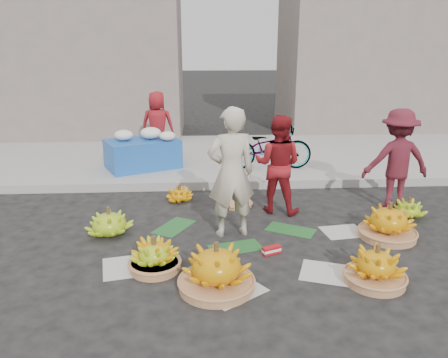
{
  "coord_description": "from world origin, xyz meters",
  "views": [
    {
      "loc": [
        -0.54,
        -5.14,
        2.42
      ],
      "look_at": [
        -0.21,
        0.46,
        0.7
      ],
      "focal_mm": 35.0,
      "sensor_mm": 36.0,
      "label": 1
    }
  ],
  "objects": [
    {
      "name": "man_striped",
      "position": [
        2.43,
        1.04,
        0.77
      ],
      "size": [
        1.01,
        0.6,
        1.54
      ],
      "primitive_type": "imported",
      "rotation": [
        0.0,
        0.0,
        3.12
      ],
      "color": "maroon",
      "rests_on": "ground"
    },
    {
      "name": "curb",
      "position": [
        0.0,
        2.2,
        0.07
      ],
      "size": [
        40.0,
        0.25,
        0.15
      ],
      "primitive_type": "cube",
      "color": "gray",
      "rests_on": "ground"
    },
    {
      "name": "sidewalk",
      "position": [
        0.0,
        4.3,
        0.06
      ],
      "size": [
        40.0,
        4.0,
        0.12
      ],
      "primitive_type": "cube",
      "color": "gray",
      "rests_on": "ground"
    },
    {
      "name": "building_right",
      "position": [
        4.5,
        7.7,
        2.5
      ],
      "size": [
        5.0,
        3.0,
        5.0
      ],
      "primitive_type": "cube",
      "color": "gray",
      "rests_on": "sidewalk"
    },
    {
      "name": "banana_bunch_2",
      "position": [
        -0.38,
        -1.13,
        0.23
      ],
      "size": [
        0.89,
        0.89,
        0.52
      ],
      "rotation": [
        0.0,
        0.0,
        -0.32
      ],
      "color": "#A36C44",
      "rests_on": "ground"
    },
    {
      "name": "banana_bunch_0",
      "position": [
        -1.05,
        -0.68,
        0.17
      ],
      "size": [
        0.57,
        0.57,
        0.41
      ],
      "rotation": [
        0.0,
        0.0,
        -0.05
      ],
      "color": "#A36C44",
      "rests_on": "ground"
    },
    {
      "name": "vendor_cream",
      "position": [
        -0.13,
        0.22,
        0.86
      ],
      "size": [
        0.69,
        0.52,
        1.71
      ],
      "primitive_type": "imported",
      "rotation": [
        0.0,
        0.0,
        3.32
      ],
      "color": "beige",
      "rests_on": "ground"
    },
    {
      "name": "bicycle",
      "position": [
        0.81,
        3.02,
        0.55
      ],
      "size": [
        0.63,
        1.66,
        0.86
      ],
      "primitive_type": "imported",
      "rotation": [
        0.0,
        0.0,
        1.54
      ],
      "color": "gray",
      "rests_on": "sidewalk"
    },
    {
      "name": "banana_bunch_3",
      "position": [
        1.31,
        -1.11,
        0.19
      ],
      "size": [
        0.68,
        0.68,
        0.44
      ],
      "rotation": [
        0.0,
        0.0,
        0.25
      ],
      "color": "#A36C44",
      "rests_on": "ground"
    },
    {
      "name": "flower_table",
      "position": [
        -1.62,
        3.21,
        0.44
      ],
      "size": [
        1.56,
        1.32,
        0.78
      ],
      "rotation": [
        0.0,
        0.0,
        0.43
      ],
      "color": "#194FA8",
      "rests_on": "sidewalk"
    },
    {
      "name": "ground",
      "position": [
        0.0,
        0.0,
        0.0
      ],
      "size": [
        80.0,
        80.0,
        0.0
      ],
      "primitive_type": "plane",
      "color": "black",
      "rests_on": "ground"
    },
    {
      "name": "grey_bucket",
      "position": [
        -1.95,
        3.05,
        0.28
      ],
      "size": [
        0.29,
        0.29,
        0.33
      ],
      "primitive_type": "cylinder",
      "color": "slate",
      "rests_on": "sidewalk"
    },
    {
      "name": "newspaper_scatter",
      "position": [
        0.0,
        -0.8,
        0.0
      ],
      "size": [
        3.2,
        1.8,
        0.0
      ],
      "primitive_type": null,
      "color": "beige",
      "rests_on": "ground"
    },
    {
      "name": "banana_bunch_7",
      "position": [
        -0.87,
        1.58,
        0.11
      ],
      "size": [
        0.41,
        0.41,
        0.27
      ],
      "rotation": [
        0.0,
        0.0,
        0.03
      ],
      "color": "orange",
      "rests_on": "ground"
    },
    {
      "name": "incense_stack",
      "position": [
        0.32,
        -0.4,
        0.05
      ],
      "size": [
        0.24,
        0.16,
        0.1
      ],
      "primitive_type": "cube",
      "rotation": [
        0.0,
        0.0,
        0.41
      ],
      "color": "#B21318",
      "rests_on": "ground"
    },
    {
      "name": "banana_leaves",
      "position": [
        -0.1,
        0.2,
        0.0
      ],
      "size": [
        2.0,
        1.0,
        0.0
      ],
      "primitive_type": null,
      "color": "#1A5023",
      "rests_on": "ground"
    },
    {
      "name": "banana_bunch_5",
      "position": [
        2.53,
        0.69,
        0.13
      ],
      "size": [
        0.55,
        0.55,
        0.3
      ],
      "rotation": [
        0.0,
        0.0,
        -0.23
      ],
      "color": "#7CA818",
      "rests_on": "ground"
    },
    {
      "name": "building_left",
      "position": [
        -4.0,
        7.2,
        2.0
      ],
      "size": [
        6.0,
        3.0,
        4.0
      ],
      "primitive_type": "cube",
      "color": "gray",
      "rests_on": "sidewalk"
    },
    {
      "name": "basket_spare",
      "position": [
        0.05,
        1.28,
        0.03
      ],
      "size": [
        0.49,
        0.49,
        0.05
      ],
      "primitive_type": "cylinder",
      "rotation": [
        0.0,
        0.0,
        -0.06
      ],
      "color": "#A36C44",
      "rests_on": "ground"
    },
    {
      "name": "banana_bunch_4",
      "position": [
        1.92,
        -0.01,
        0.22
      ],
      "size": [
        0.73,
        0.73,
        0.49
      ],
      "rotation": [
        0.0,
        0.0,
        0.03
      ],
      "color": "#A36C44",
      "rests_on": "ground"
    },
    {
      "name": "flower_vendor",
      "position": [
        -1.39,
        3.94,
        0.83
      ],
      "size": [
        0.72,
        0.5,
        1.41
      ],
      "primitive_type": "imported",
      "rotation": [
        0.0,
        0.0,
        3.06
      ],
      "color": "maroon",
      "rests_on": "sidewalk"
    },
    {
      "name": "banana_bunch_1",
      "position": [
        -1.05,
        -0.71,
        0.17
      ],
      "size": [
        0.55,
        0.55,
        0.4
      ],
      "rotation": [
        0.0,
        0.0,
        0.12
      ],
      "color": "#A36C44",
      "rests_on": "ground"
    },
    {
      "name": "vendor_red",
      "position": [
        0.63,
        1.03,
        0.73
      ],
      "size": [
        0.88,
        0.79,
        1.47
      ],
      "primitive_type": "imported",
      "rotation": [
        0.0,
        0.0,
        2.74
      ],
      "color": "maroon",
      "rests_on": "ground"
    },
    {
      "name": "banana_bunch_6",
      "position": [
        -1.75,
        0.31,
        0.17
      ],
      "size": [
        0.68,
        0.68,
        0.39
      ],
      "rotation": [
        0.0,
        0.0,
        -0.09
      ],
      "color": "#7CA818",
      "rests_on": "ground"
    }
  ]
}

